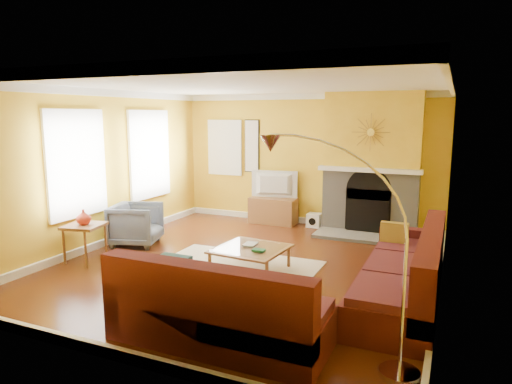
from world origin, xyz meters
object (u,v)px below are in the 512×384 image
at_px(coffee_table, 251,260).
at_px(armchair, 136,224).
at_px(media_console, 273,210).
at_px(side_table, 85,243).
at_px(sectional_sofa, 305,264).
at_px(arc_lamp, 339,255).

relative_size(coffee_table, armchair, 1.19).
distance_m(media_console, side_table, 3.97).
relative_size(sectional_sofa, armchair, 4.54).
height_order(sectional_sofa, coffee_table, sectional_sofa).
relative_size(media_console, armchair, 1.23).
bearing_deg(side_table, arc_lamp, -17.24).
height_order(coffee_table, armchair, armchair).
bearing_deg(coffee_table, sectional_sofa, -30.57).
height_order(sectional_sofa, side_table, sectional_sofa).
bearing_deg(arc_lamp, coffee_table, 132.19).
bearing_deg(armchair, sectional_sofa, -126.03).
bearing_deg(coffee_table, side_table, -167.17).
relative_size(coffee_table, side_table, 1.61).
bearing_deg(side_table, armchair, 83.65).
xyz_separation_m(coffee_table, side_table, (-2.57, -0.58, 0.11)).
height_order(coffee_table, side_table, side_table).
bearing_deg(side_table, media_console, 64.15).
bearing_deg(coffee_table, arc_lamp, -47.81).
height_order(sectional_sofa, arc_lamp, arc_lamp).
bearing_deg(media_console, armchair, -122.99).
bearing_deg(sectional_sofa, side_table, 179.82).
height_order(coffee_table, media_console, media_console).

